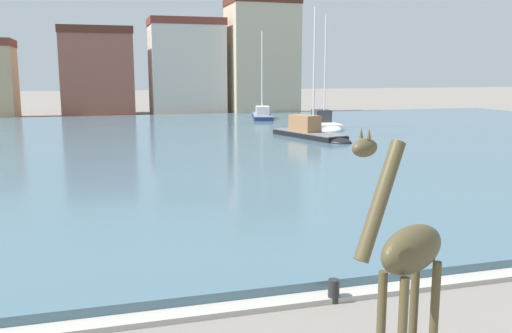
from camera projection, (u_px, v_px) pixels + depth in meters
name	position (u px, v px, depth m)	size (l,w,h in m)	color
harbor_water	(163.00, 146.00, 34.80)	(85.17, 48.90, 0.32)	#476675
quay_edge_coping	(300.00, 300.00, 11.45)	(85.17, 0.50, 0.12)	#ADA89E
giraffe_statue	(407.00, 256.00, 8.11)	(2.20, 1.42, 4.09)	#4C4228
sailboat_white	(324.00, 125.00, 44.01)	(2.28, 5.91, 9.20)	white
sailboat_navy	(262.00, 116.00, 54.39)	(3.59, 8.17, 8.78)	navy
sailboat_black	(312.00, 134.00, 37.49)	(3.52, 7.60, 9.09)	black
mooring_bollard	(334.00, 291.00, 11.46)	(0.24, 0.24, 0.50)	#232326
townhouse_corner_house	(97.00, 72.00, 60.95)	(7.77, 7.98, 9.65)	#8E5142
townhouse_tall_gabled	(187.00, 67.00, 61.96)	(8.37, 5.29, 10.74)	beige
townhouse_narrow_midrow	(262.00, 57.00, 63.20)	(7.78, 6.18, 13.12)	#C6B293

